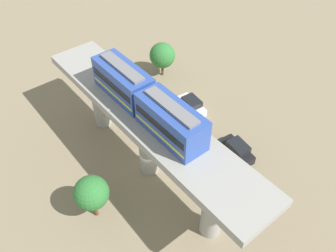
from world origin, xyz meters
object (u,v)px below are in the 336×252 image
Objects in this scene: tree_near_viaduct at (91,193)px; parked_car_yellow at (148,99)px; train at (146,100)px; parked_car_white at (191,105)px; parked_car_black at (237,150)px; tree_mid_lot at (162,55)px.

parked_car_yellow is at bearing -143.76° from tree_near_viaduct.
parked_car_white is at bearing -156.20° from train.
tree_near_viaduct reaches higher than parked_car_black.
tree_near_viaduct is at bearing 35.98° from tree_mid_lot.
train is 2.79× the size of tree_mid_lot.
parked_car_yellow is 0.91× the size of tree_mid_lot.
train is 3.10× the size of parked_car_white.
tree_near_viaduct is (7.16, 1.24, -6.01)m from train.
train is at bearing -170.14° from tree_near_viaduct.
parked_car_black is at bearing 152.58° from train.
parked_car_white is at bearing -161.89° from tree_near_viaduct.
tree_mid_lot is at bearing -144.02° from tree_near_viaduct.
tree_near_viaduct is at bearing 46.28° from parked_car_yellow.
parked_car_white is at bearing 137.56° from parked_car_yellow.
tree_near_viaduct is (16.78, 5.49, 2.66)m from parked_car_white.
train reaches higher than parked_car_white.
parked_car_white is 5.50m from parked_car_yellow.
parked_car_black is 17.17m from tree_mid_lot.
train reaches higher than parked_car_black.
train is 12.92m from parked_car_black.
train reaches higher than tree_mid_lot.
parked_car_white is (-1.12, -8.65, 0.00)m from parked_car_black.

